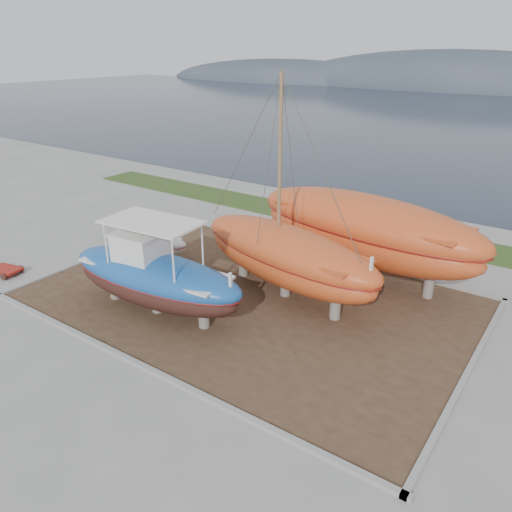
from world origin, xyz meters
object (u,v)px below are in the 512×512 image
Objects in this scene: blue_caique at (154,268)px; white_dinghy at (151,246)px; orange_sailboat at (288,193)px; orange_bare_hull at (364,238)px; red_trailer at (6,271)px.

white_dinghy is (-4.35, 3.84, -1.37)m from blue_caique.
orange_sailboat reaches higher than orange_bare_hull.
orange_bare_hull is 5.23× the size of red_trailer.
blue_caique is 6.12m from orange_sailboat.
orange_sailboat is (3.52, 4.26, 2.63)m from blue_caique.
blue_caique is at bearing -117.88° from orange_sailboat.
orange_sailboat is at bearing -14.21° from white_dinghy.
red_trailer is at bearing -174.55° from blue_caique.
orange_sailboat is 4.32× the size of red_trailer.
white_dinghy is at bearing 41.28° from red_trailer.
blue_caique reaches higher than orange_bare_hull.
orange_bare_hull is at bearing 51.55° from blue_caique.
orange_bare_hull is 17.11m from red_trailer.
orange_sailboat is 14.22m from red_trailer.
orange_sailboat reaches higher than blue_caique.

